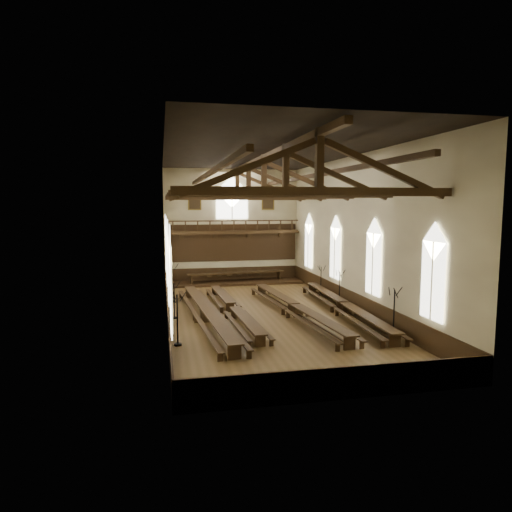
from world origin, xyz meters
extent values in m
plane|color=brown|center=(0.00, 0.00, 0.00)|extent=(26.00, 26.00, 0.00)
plane|color=beige|center=(0.00, 13.00, 5.00)|extent=(12.00, 0.00, 12.00)
plane|color=beige|center=(0.00, -13.00, 5.00)|extent=(12.00, 0.00, 12.00)
plane|color=beige|center=(-6.00, 0.00, 5.00)|extent=(0.00, 26.00, 26.00)
plane|color=beige|center=(6.00, 0.00, 5.00)|extent=(0.00, 26.00, 26.00)
plane|color=black|center=(0.00, 0.00, 10.00)|extent=(26.00, 26.00, 0.00)
cube|color=#31200E|center=(0.00, 12.96, 0.60)|extent=(11.90, 0.08, 1.20)
cube|color=#31200E|center=(0.00, -12.96, 0.60)|extent=(11.90, 0.08, 1.20)
cube|color=#31200E|center=(-5.96, 0.00, 0.60)|extent=(0.08, 25.90, 1.20)
cube|color=#31200E|center=(5.96, 0.00, 0.60)|extent=(0.08, 25.90, 1.20)
cube|color=white|center=(-5.90, -9.00, 3.40)|extent=(0.05, 1.80, 3.60)
cube|color=white|center=(-5.90, -9.00, 5.20)|extent=(0.05, 1.80, 1.80)
cylinder|color=beige|center=(-5.86, -9.00, 3.40)|extent=(0.08, 0.08, 3.60)
cube|color=white|center=(-5.90, -3.00, 3.40)|extent=(0.05, 1.80, 3.60)
cube|color=white|center=(-5.90, -3.00, 5.20)|extent=(0.05, 1.80, 1.80)
cylinder|color=beige|center=(-5.86, -3.00, 3.40)|extent=(0.08, 0.08, 3.60)
cube|color=white|center=(-5.90, 3.00, 3.40)|extent=(0.05, 1.80, 3.60)
cube|color=white|center=(-5.90, 3.00, 5.20)|extent=(0.05, 1.80, 1.80)
cylinder|color=beige|center=(-5.86, 3.00, 3.40)|extent=(0.08, 0.08, 3.60)
cube|color=white|center=(-5.90, 9.00, 3.40)|extent=(0.05, 1.80, 3.60)
cube|color=white|center=(-5.90, 9.00, 5.20)|extent=(0.05, 1.80, 1.80)
cylinder|color=beige|center=(-5.86, 9.00, 3.40)|extent=(0.08, 0.08, 3.60)
cube|color=white|center=(5.90, -9.00, 3.40)|extent=(0.05, 1.80, 3.60)
cube|color=white|center=(5.90, -9.00, 5.20)|extent=(0.05, 1.80, 1.80)
cylinder|color=beige|center=(5.86, -9.00, 3.40)|extent=(0.08, 0.08, 3.60)
cube|color=white|center=(5.90, -3.00, 3.40)|extent=(0.05, 1.80, 3.60)
cube|color=white|center=(5.90, -3.00, 5.20)|extent=(0.05, 1.80, 1.80)
cylinder|color=beige|center=(5.86, -3.00, 3.40)|extent=(0.08, 0.08, 3.60)
cube|color=white|center=(5.90, 3.00, 3.40)|extent=(0.05, 1.80, 3.60)
cube|color=white|center=(5.90, 3.00, 5.20)|extent=(0.05, 1.80, 1.80)
cylinder|color=beige|center=(5.86, 3.00, 3.40)|extent=(0.08, 0.08, 3.60)
cube|color=white|center=(5.90, 9.00, 3.40)|extent=(0.05, 1.80, 3.60)
cube|color=white|center=(5.90, 9.00, 5.20)|extent=(0.05, 1.80, 1.80)
cylinder|color=beige|center=(5.86, 9.00, 3.40)|extent=(0.08, 0.08, 3.60)
cube|color=white|center=(0.00, 12.90, 6.80)|extent=(2.80, 0.05, 2.40)
cube|color=white|center=(0.00, 12.90, 8.00)|extent=(2.80, 0.05, 2.80)
cylinder|color=beige|center=(0.00, 12.86, 6.80)|extent=(0.10, 0.10, 2.40)
cube|color=#342510|center=(0.00, 12.35, 4.40)|extent=(11.80, 1.20, 0.20)
cube|color=#31200E|center=(0.00, 12.94, 3.45)|extent=(11.80, 0.10, 3.30)
cube|color=#342510|center=(0.00, 11.81, 5.45)|extent=(11.60, 0.12, 0.10)
cube|color=#342510|center=(0.00, 11.81, 4.55)|extent=(11.60, 0.12, 0.10)
cube|color=#342510|center=(-4.50, 12.75, 4.15)|extent=(0.35, 0.40, 0.50)
cube|color=#342510|center=(-1.50, 12.75, 4.15)|extent=(0.35, 0.40, 0.50)
cube|color=#342510|center=(1.50, 12.75, 4.15)|extent=(0.35, 0.40, 0.50)
cube|color=#342510|center=(4.50, 12.75, 4.15)|extent=(0.35, 0.40, 0.50)
cube|color=brown|center=(-3.30, 12.91, 7.10)|extent=(1.15, 0.06, 1.45)
cube|color=black|center=(-3.30, 12.87, 7.10)|extent=(0.95, 0.04, 1.25)
cube|color=brown|center=(3.30, 12.91, 7.10)|extent=(1.15, 0.06, 1.45)
cube|color=black|center=(3.30, 12.87, 7.10)|extent=(0.95, 0.04, 1.25)
cube|color=#342510|center=(0.00, -10.00, 7.40)|extent=(11.70, 0.35, 0.35)
cube|color=#342510|center=(0.00, -10.00, 8.70)|extent=(0.30, 0.30, 2.40)
cube|color=#342510|center=(-2.88, -10.00, 8.30)|extent=(5.44, 0.26, 2.40)
cube|color=#342510|center=(2.88, -10.00, 8.30)|extent=(5.44, 0.26, 2.40)
cube|color=#342510|center=(0.00, -5.00, 7.40)|extent=(11.70, 0.35, 0.35)
cube|color=#342510|center=(0.00, -5.00, 8.70)|extent=(0.30, 0.30, 2.40)
cube|color=#342510|center=(-2.88, -5.00, 8.30)|extent=(5.44, 0.26, 2.40)
cube|color=#342510|center=(2.88, -5.00, 8.30)|extent=(5.44, 0.26, 2.40)
cube|color=#342510|center=(0.00, 0.00, 7.40)|extent=(11.70, 0.35, 0.35)
cube|color=#342510|center=(0.00, 0.00, 8.70)|extent=(0.30, 0.30, 2.40)
cube|color=#342510|center=(-2.88, 0.00, 8.30)|extent=(5.44, 0.26, 2.40)
cube|color=#342510|center=(2.88, 0.00, 8.30)|extent=(5.44, 0.26, 2.40)
cube|color=#342510|center=(0.00, 5.00, 7.40)|extent=(11.70, 0.35, 0.35)
cube|color=#342510|center=(0.00, 5.00, 8.70)|extent=(0.30, 0.30, 2.40)
cube|color=#342510|center=(-2.88, 5.00, 8.30)|extent=(5.44, 0.26, 2.40)
cube|color=#342510|center=(2.88, 5.00, 8.30)|extent=(5.44, 0.26, 2.40)
cube|color=#342510|center=(0.00, 10.00, 7.40)|extent=(11.70, 0.35, 0.35)
cube|color=#342510|center=(0.00, 10.00, 8.70)|extent=(0.30, 0.30, 2.40)
cube|color=#342510|center=(-2.88, 10.00, 8.30)|extent=(5.44, 0.26, 2.40)
cube|color=#342510|center=(2.88, 10.00, 8.30)|extent=(5.44, 0.26, 2.40)
cube|color=#342510|center=(-3.36, 0.00, 8.70)|extent=(0.25, 25.70, 0.25)
cube|color=#342510|center=(3.36, 0.00, 8.70)|extent=(0.25, 25.70, 0.25)
cube|color=#342510|center=(0.00, 0.00, 9.70)|extent=(0.30, 25.70, 0.30)
cube|color=#342510|center=(-3.72, -4.73, 0.76)|extent=(1.32, 7.49, 0.09)
cube|color=#342510|center=(-3.72, -8.08, 0.36)|extent=(0.64, 0.13, 0.71)
cube|color=#342510|center=(-3.72, -1.37, 0.36)|extent=(0.64, 0.13, 0.71)
cube|color=#342510|center=(-3.72, -4.73, 0.27)|extent=(0.59, 6.59, 0.09)
cube|color=#342510|center=(-4.38, -4.78, 0.45)|extent=(0.87, 7.46, 0.06)
cube|color=#342510|center=(-4.38, -8.19, 0.21)|extent=(0.24, 0.09, 0.42)
cube|color=#342510|center=(-4.38, -1.37, 0.21)|extent=(0.24, 0.09, 0.42)
cube|color=#342510|center=(-3.06, -4.68, 0.45)|extent=(0.87, 7.46, 0.06)
cube|color=#342510|center=(-3.06, -8.09, 0.21)|extent=(0.24, 0.09, 0.42)
cube|color=#342510|center=(-3.06, -1.27, 0.21)|extent=(0.24, 0.09, 0.42)
cube|color=#342510|center=(-3.72, 2.67, 0.76)|extent=(1.32, 7.49, 0.09)
cube|color=#342510|center=(-3.72, -0.68, 0.36)|extent=(0.64, 0.13, 0.71)
cube|color=#342510|center=(-3.72, 6.03, 0.36)|extent=(0.64, 0.13, 0.71)
cube|color=#342510|center=(-3.72, 2.67, 0.27)|extent=(0.59, 6.59, 0.09)
cube|color=#342510|center=(-4.38, 2.62, 0.45)|extent=(0.87, 7.46, 0.06)
cube|color=#342510|center=(-4.38, -0.79, 0.21)|extent=(0.24, 0.09, 0.42)
cube|color=#342510|center=(-4.38, 6.03, 0.21)|extent=(0.24, 0.09, 0.42)
cube|color=#342510|center=(-3.06, 2.72, 0.45)|extent=(0.87, 7.46, 0.06)
cube|color=#342510|center=(-3.06, -0.69, 0.21)|extent=(0.24, 0.09, 0.42)
cube|color=#342510|center=(-3.06, 6.13, 0.21)|extent=(0.24, 0.09, 0.42)
cube|color=#342510|center=(-1.98, -3.65, 0.64)|extent=(0.94, 6.38, 0.07)
cube|color=#342510|center=(-1.98, -6.51, 0.30)|extent=(0.54, 0.10, 0.61)
cube|color=#342510|center=(-1.98, -0.79, 0.30)|extent=(0.54, 0.10, 0.61)
cube|color=#342510|center=(-1.98, -3.65, 0.23)|extent=(0.35, 5.62, 0.07)
cube|color=#342510|center=(-2.54, -3.67, 0.38)|extent=(0.56, 6.36, 0.05)
cube|color=#342510|center=(-2.54, -6.58, 0.18)|extent=(0.21, 0.07, 0.35)
cube|color=#342510|center=(-2.54, -0.77, 0.18)|extent=(0.21, 0.07, 0.35)
cube|color=#342510|center=(-1.42, -3.62, 0.38)|extent=(0.56, 6.36, 0.05)
cube|color=#342510|center=(-1.42, -6.52, 0.18)|extent=(0.21, 0.07, 0.35)
cube|color=#342510|center=(-1.42, -0.72, 0.18)|extent=(0.21, 0.07, 0.35)
cube|color=#342510|center=(-1.98, 3.75, 0.64)|extent=(0.94, 6.38, 0.07)
cube|color=#342510|center=(-1.98, 0.89, 0.30)|extent=(0.54, 0.10, 0.61)
cube|color=#342510|center=(-1.98, 6.61, 0.30)|extent=(0.54, 0.10, 0.61)
cube|color=#342510|center=(-1.98, 3.75, 0.23)|extent=(0.35, 5.62, 0.07)
cube|color=#342510|center=(-2.54, 3.73, 0.38)|extent=(0.56, 6.36, 0.05)
cube|color=#342510|center=(-2.54, 0.82, 0.18)|extent=(0.21, 0.07, 0.35)
cube|color=#342510|center=(-2.54, 6.63, 0.18)|extent=(0.21, 0.07, 0.35)
cube|color=#342510|center=(-1.42, 3.78, 0.38)|extent=(0.56, 6.36, 0.05)
cube|color=#342510|center=(-1.42, 0.88, 0.18)|extent=(0.21, 0.07, 0.35)
cube|color=#342510|center=(-1.42, 6.68, 0.18)|extent=(0.21, 0.07, 0.35)
cube|color=#342510|center=(1.79, -4.59, 0.73)|extent=(1.34, 7.26, 0.08)
cube|color=#342510|center=(1.79, -7.84, 0.35)|extent=(0.62, 0.14, 0.69)
cube|color=#342510|center=(1.79, -1.34, 0.35)|extent=(0.62, 0.14, 0.69)
cube|color=#342510|center=(1.79, -4.59, 0.26)|extent=(0.64, 6.38, 0.08)
cube|color=#342510|center=(1.15, -4.64, 0.43)|extent=(0.91, 7.22, 0.06)
cube|color=#342510|center=(1.15, -7.94, 0.20)|extent=(0.24, 0.09, 0.40)
cube|color=#342510|center=(1.15, -1.34, 0.20)|extent=(0.24, 0.09, 0.40)
cube|color=#342510|center=(2.42, -4.53, 0.43)|extent=(0.91, 7.22, 0.06)
cube|color=#342510|center=(2.42, -7.83, 0.20)|extent=(0.24, 0.09, 0.40)
cube|color=#342510|center=(2.42, -1.23, 0.20)|extent=(0.24, 0.09, 0.40)
cube|color=#342510|center=(1.79, 2.81, 0.73)|extent=(1.34, 7.26, 0.08)
cube|color=#342510|center=(1.79, -0.44, 0.35)|extent=(0.62, 0.14, 0.69)
cube|color=#342510|center=(1.79, 6.06, 0.35)|extent=(0.62, 0.14, 0.69)
cube|color=#342510|center=(1.79, 2.81, 0.26)|extent=(0.64, 6.38, 0.08)
cube|color=#342510|center=(1.15, 2.76, 0.43)|extent=(0.91, 7.22, 0.06)
cube|color=#342510|center=(1.15, -0.54, 0.20)|extent=(0.24, 0.09, 0.40)
cube|color=#342510|center=(1.15, 6.06, 0.20)|extent=(0.24, 0.09, 0.40)
cube|color=#342510|center=(2.42, 2.87, 0.43)|extent=(0.91, 7.22, 0.06)
cube|color=#342510|center=(2.42, -0.43, 0.20)|extent=(0.24, 0.09, 0.40)
cube|color=#342510|center=(2.42, 6.17, 0.20)|extent=(0.24, 0.09, 0.40)
cube|color=#342510|center=(5.00, -4.70, 0.72)|extent=(0.98, 7.14, 0.08)
cube|color=#342510|center=(5.00, -7.90, 0.34)|extent=(0.61, 0.10, 0.68)
cube|color=#342510|center=(5.00, -1.49, 0.34)|extent=(0.61, 0.10, 0.68)
cube|color=#342510|center=(5.00, -4.70, 0.25)|extent=(0.32, 6.30, 0.08)
cube|color=#342510|center=(4.37, -4.67, 0.43)|extent=(0.56, 7.12, 0.06)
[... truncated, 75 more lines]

